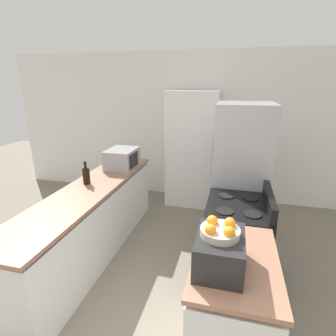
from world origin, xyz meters
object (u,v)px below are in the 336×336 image
toaster_oven (219,251)px  fruit_bowl (220,230)px  refrigerator (240,176)px  microwave (122,159)px  stove (235,241)px  wine_bottle (86,176)px  pantry_cabinet (192,150)px

toaster_oven → fruit_bowl: bearing=137.2°
toaster_oven → fruit_bowl: size_ratio=1.65×
refrigerator → microwave: (-1.67, 0.04, 0.10)m
stove → fruit_bowl: size_ratio=4.02×
wine_bottle → fruit_bowl: fruit_bowl is taller
fruit_bowl → microwave: bearing=129.2°
pantry_cabinet → refrigerator: bearing=-51.6°
fruit_bowl → stove: bearing=82.1°
refrigerator → microwave: refrigerator is taller
refrigerator → stove: bearing=-91.4°
pantry_cabinet → stove: bearing=-66.7°
pantry_cabinet → fruit_bowl: bearing=-77.2°
microwave → pantry_cabinet: bearing=48.0°
stove → microwave: (-1.65, 0.85, 0.57)m
stove → microwave: microwave is taller
toaster_oven → wine_bottle: bearing=145.5°
fruit_bowl → refrigerator: bearing=85.0°
wine_bottle → toaster_oven: 2.05m
wine_bottle → toaster_oven: wine_bottle is taller
stove → wine_bottle: 1.91m
stove → refrigerator: refrigerator is taller
toaster_oven → pantry_cabinet: bearing=102.8°
microwave → wine_bottle: size_ratio=1.72×
refrigerator → wine_bottle: bearing=-160.3°
toaster_oven → stove: bearing=82.4°
toaster_oven → fruit_bowl: fruit_bowl is taller
fruit_bowl → wine_bottle: bearing=145.5°
stove → toaster_oven: bearing=-97.6°
pantry_cabinet → wine_bottle: (-1.04, -1.67, 0.01)m
microwave → refrigerator: bearing=-1.4°
fruit_bowl → toaster_oven: bearing=-42.8°
microwave → stove: bearing=-27.2°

